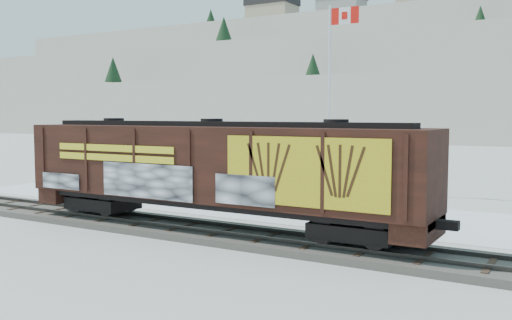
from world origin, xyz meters
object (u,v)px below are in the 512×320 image
Objects in this scene: flagpole at (331,125)px; car_silver at (153,184)px; hopper_railcar at (212,167)px; car_white at (295,191)px; car_dark at (303,197)px.

flagpole is 2.50× the size of car_silver.
hopper_railcar is 3.79× the size of car_white.
car_silver is (-8.36, -6.90, -3.47)m from flagpole.
car_silver reaches higher than car_white.
flagpole reaches higher than car_dark.
hopper_railcar is 13.88m from flagpole.
flagpole reaches higher than car_white.
car_white is at bearing 93.21° from hopper_railcar.
flagpole is 2.54× the size of car_dark.
car_silver reaches higher than car_dark.
flagpole is at bearing 3.37° from car_white.
car_dark is at bearing -79.04° from flagpole.
flagpole is 2.44× the size of car_white.
flagpole is at bearing 16.39° from car_dark.
car_white is at bearing -87.17° from flagpole.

